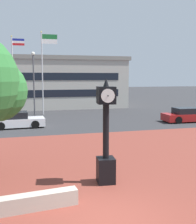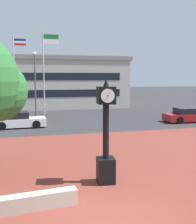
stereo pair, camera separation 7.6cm
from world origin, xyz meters
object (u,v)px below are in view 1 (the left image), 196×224
at_px(car_street_far, 17,121).
at_px(flagpole_primary, 14,71).
at_px(car_street_mid, 188,115).
at_px(street_lamp_post, 34,78).
at_px(street_clock, 106,139).
at_px(civic_building, 15,82).
at_px(flagpole_secondary, 44,66).

distance_m(car_street_far, flagpole_primary, 8.56).
distance_m(car_street_mid, street_lamp_post, 14.93).
relative_size(street_clock, street_lamp_post, 0.62).
distance_m(street_clock, car_street_far, 13.55).
height_order(car_street_far, street_lamp_post, street_lamp_post).
xyz_separation_m(street_clock, street_lamp_post, (-2.02, 17.82, 2.23)).
distance_m(car_street_far, civic_building, 17.76).
relative_size(flagpole_secondary, street_lamp_post, 1.37).
bearing_deg(street_clock, flagpole_primary, 105.99).
bearing_deg(civic_building, flagpole_secondary, -71.91).
bearing_deg(street_clock, flagpole_secondary, 97.41).
distance_m(flagpole_primary, flagpole_secondary, 3.18).
bearing_deg(civic_building, flagpole_primary, -89.10).
bearing_deg(civic_building, street_lamp_post, -80.74).
distance_m(civic_building, street_lamp_post, 12.92).
distance_m(street_clock, car_street_mid, 16.69).
xyz_separation_m(car_street_mid, civic_building, (-15.47, 18.40, 2.77)).
relative_size(street_clock, car_street_far, 0.95).
xyz_separation_m(flagpole_primary, flagpole_secondary, (3.12, 0.00, 0.60)).
bearing_deg(flagpole_secondary, civic_building, 108.09).
relative_size(flagpole_primary, flagpole_secondary, 0.94).
height_order(street_clock, street_lamp_post, street_lamp_post).
xyz_separation_m(car_street_mid, street_lamp_post, (-13.39, 5.66, 3.39)).
xyz_separation_m(street_clock, car_street_mid, (11.37, 12.16, -1.16)).
bearing_deg(car_street_far, car_street_mid, 84.08).
bearing_deg(car_street_mid, flagpole_secondary, -121.77).
bearing_deg(street_lamp_post, flagpole_secondary, 66.12).
bearing_deg(street_lamp_post, car_street_far, -107.85).
bearing_deg(flagpole_secondary, car_street_mid, -34.46).
height_order(car_street_mid, car_street_far, same).
distance_m(car_street_far, flagpole_secondary, 9.27).
xyz_separation_m(car_street_mid, flagpole_primary, (-15.31, 8.37, 4.09)).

